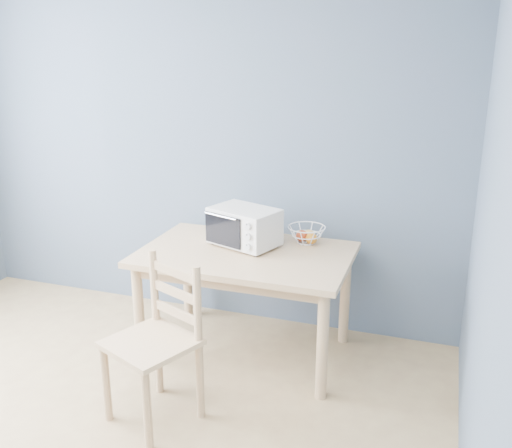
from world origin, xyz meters
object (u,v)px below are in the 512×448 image
(dining_table, at_px, (246,266))
(dining_chair, at_px, (157,344))
(fruit_basket, at_px, (307,234))
(toaster_oven, at_px, (242,226))

(dining_table, relative_size, dining_chair, 1.49)
(dining_chair, bearing_deg, dining_table, 97.90)
(dining_table, height_order, dining_chair, dining_chair)
(dining_table, relative_size, fruit_basket, 4.89)
(toaster_oven, distance_m, dining_chair, 1.06)
(toaster_oven, relative_size, fruit_basket, 1.84)
(dining_table, height_order, toaster_oven, toaster_oven)
(toaster_oven, bearing_deg, dining_table, -41.36)
(dining_table, distance_m, toaster_oven, 0.28)
(dining_table, bearing_deg, dining_chair, -105.20)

